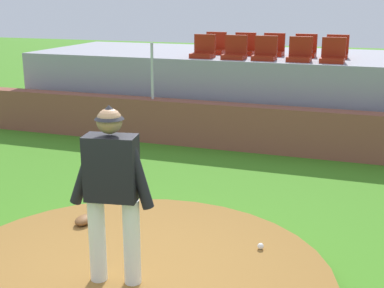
% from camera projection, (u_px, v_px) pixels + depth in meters
% --- Properties ---
extents(pitchers_mound, '(4.32, 4.32, 0.20)m').
position_uv_depth(pitchers_mound, '(130.00, 282.00, 5.61)').
color(pitchers_mound, olive).
rests_on(pitchers_mound, ground_plane).
extents(pitcher, '(0.87, 0.35, 1.84)m').
position_uv_depth(pitcher, '(112.00, 183.00, 5.17)').
color(pitcher, silver).
rests_on(pitcher, pitchers_mound).
extents(baseball, '(0.07, 0.07, 0.07)m').
position_uv_depth(baseball, '(261.00, 246.00, 6.13)').
color(baseball, white).
rests_on(baseball, pitchers_mound).
extents(fielding_glove, '(0.21, 0.31, 0.11)m').
position_uv_depth(fielding_glove, '(84.00, 220.00, 6.81)').
color(fielding_glove, brown).
rests_on(fielding_glove, pitchers_mound).
extents(brick_barrier, '(13.38, 0.40, 0.92)m').
position_uv_depth(brick_barrier, '(253.00, 128.00, 10.69)').
color(brick_barrier, brown).
rests_on(brick_barrier, ground_plane).
extents(fence_post_left, '(0.06, 0.06, 1.18)m').
position_uv_depth(fence_post_left, '(152.00, 71.00, 11.10)').
color(fence_post_left, silver).
rests_on(fence_post_left, brick_barrier).
extents(bleacher_platform, '(11.60, 3.62, 1.72)m').
position_uv_depth(bleacher_platform, '(275.00, 90.00, 12.72)').
color(bleacher_platform, '#95949F').
rests_on(bleacher_platform, ground_plane).
extents(stadium_chair_0, '(0.48, 0.44, 0.50)m').
position_uv_depth(stadium_chair_0, '(203.00, 50.00, 11.72)').
color(stadium_chair_0, maroon).
rests_on(stadium_chair_0, bleacher_platform).
extents(stadium_chair_1, '(0.48, 0.44, 0.50)m').
position_uv_depth(stadium_chair_1, '(235.00, 52.00, 11.47)').
color(stadium_chair_1, maroon).
rests_on(stadium_chair_1, bleacher_platform).
extents(stadium_chair_2, '(0.48, 0.44, 0.50)m').
position_uv_depth(stadium_chair_2, '(265.00, 52.00, 11.28)').
color(stadium_chair_2, maroon).
rests_on(stadium_chair_2, bleacher_platform).
extents(stadium_chair_3, '(0.48, 0.44, 0.50)m').
position_uv_depth(stadium_chair_3, '(300.00, 54.00, 11.05)').
color(stadium_chair_3, maroon).
rests_on(stadium_chair_3, bleacher_platform).
extents(stadium_chair_4, '(0.48, 0.44, 0.50)m').
position_uv_depth(stadium_chair_4, '(333.00, 55.00, 10.83)').
color(stadium_chair_4, maroon).
rests_on(stadium_chair_4, bleacher_platform).
extents(stadium_chair_5, '(0.48, 0.44, 0.50)m').
position_uv_depth(stadium_chair_5, '(215.00, 47.00, 12.52)').
color(stadium_chair_5, maroon).
rests_on(stadium_chair_5, bleacher_platform).
extents(stadium_chair_6, '(0.48, 0.44, 0.50)m').
position_uv_depth(stadium_chair_6, '(244.00, 48.00, 12.29)').
color(stadium_chair_6, maroon).
rests_on(stadium_chair_6, bleacher_platform).
extents(stadium_chair_7, '(0.48, 0.44, 0.50)m').
position_uv_depth(stadium_chair_7, '(273.00, 49.00, 12.12)').
color(stadium_chair_7, maroon).
rests_on(stadium_chair_7, bleacher_platform).
extents(stadium_chair_8, '(0.48, 0.44, 0.50)m').
position_uv_depth(stadium_chair_8, '(305.00, 50.00, 11.86)').
color(stadium_chair_8, maroon).
rests_on(stadium_chair_8, bleacher_platform).
extents(stadium_chair_9, '(0.48, 0.44, 0.50)m').
position_uv_depth(stadium_chair_9, '(337.00, 51.00, 11.63)').
color(stadium_chair_9, maroon).
rests_on(stadium_chair_9, bleacher_platform).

